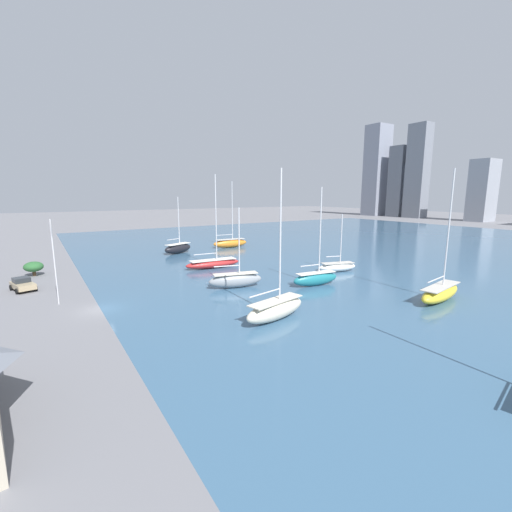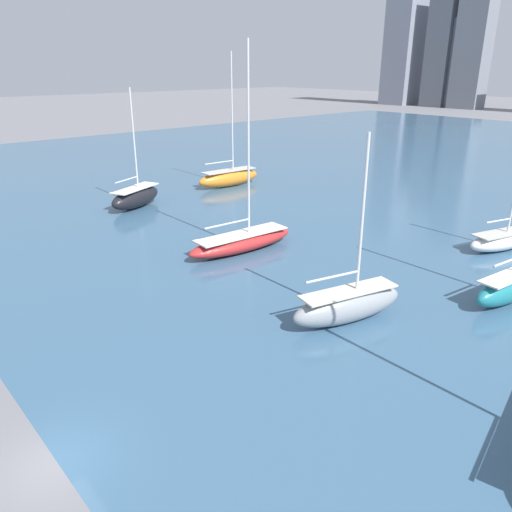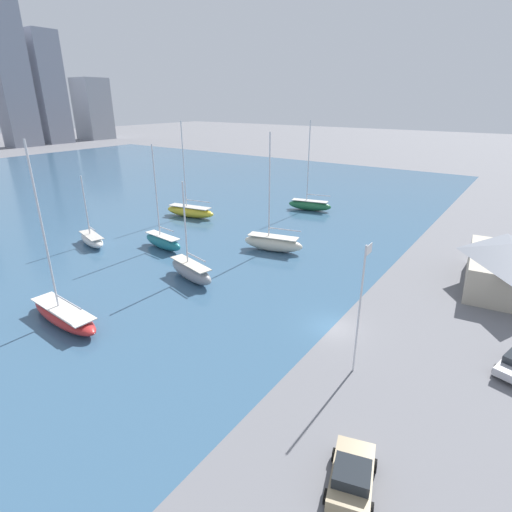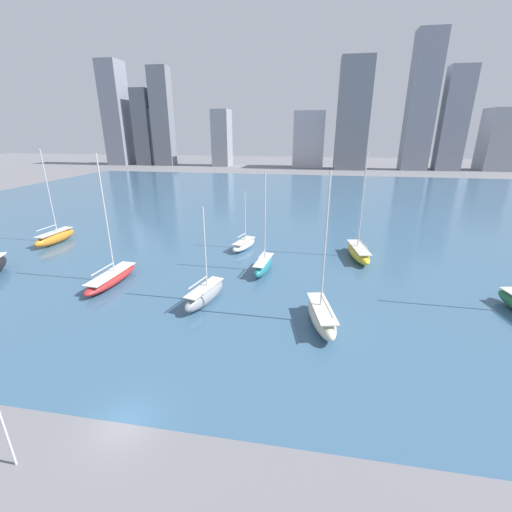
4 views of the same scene
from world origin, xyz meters
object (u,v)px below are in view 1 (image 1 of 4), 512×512
at_px(sailboat_cream, 276,309).
at_px(parked_pickup_tan, 23,284).
at_px(sailboat_gray, 236,280).
at_px(sailboat_red, 213,263).
at_px(sailboat_teal, 316,278).
at_px(sailboat_white, 337,267).
at_px(sailboat_yellow, 440,292).
at_px(sailboat_orange, 230,243).
at_px(sailboat_black, 178,248).
at_px(flag_pole, 54,259).

bearing_deg(sailboat_cream, parked_pickup_tan, -153.25).
bearing_deg(sailboat_gray, sailboat_red, -178.55).
height_order(sailboat_teal, sailboat_gray, sailboat_teal).
xyz_separation_m(sailboat_white, sailboat_yellow, (18.23, -1.28, 0.21)).
bearing_deg(sailboat_white, sailboat_orange, -159.77).
xyz_separation_m(sailboat_black, sailboat_yellow, (50.09, 14.93, -0.10)).
xyz_separation_m(sailboat_teal, sailboat_gray, (-5.20, -10.14, 0.02)).
distance_m(sailboat_black, sailboat_yellow, 52.26).
height_order(sailboat_black, sailboat_yellow, sailboat_yellow).
xyz_separation_m(flag_pole, sailboat_red, (-8.62, 24.24, -4.62)).
distance_m(sailboat_white, sailboat_gray, 19.34).
bearing_deg(sailboat_white, sailboat_teal, -47.03).
xyz_separation_m(sailboat_black, sailboat_red, (17.92, -0.12, -0.27)).
height_order(sailboat_yellow, parked_pickup_tan, sailboat_yellow).
relative_size(flag_pole, sailboat_red, 0.62).
distance_m(sailboat_white, sailboat_orange, 33.21).
height_order(sailboat_white, sailboat_orange, sailboat_orange).
relative_size(sailboat_teal, sailboat_yellow, 0.87).
distance_m(sailboat_red, sailboat_teal, 19.95).
distance_m(sailboat_white, parked_pickup_tan, 46.63).
bearing_deg(sailboat_black, parked_pickup_tan, -82.02).
relative_size(sailboat_red, sailboat_teal, 1.17).
bearing_deg(flag_pole, sailboat_black, 137.44).
bearing_deg(sailboat_orange, sailboat_cream, -20.02).
height_order(sailboat_white, sailboat_gray, sailboat_gray).
bearing_deg(flag_pole, sailboat_cream, 46.28).
xyz_separation_m(sailboat_gray, parked_pickup_tan, (-14.21, -24.91, -0.23)).
bearing_deg(flag_pole, sailboat_orange, 126.11).
height_order(flag_pole, sailboat_cream, sailboat_cream).
bearing_deg(sailboat_yellow, flag_pole, -130.16).
relative_size(flag_pole, sailboat_teal, 0.73).
xyz_separation_m(sailboat_white, sailboat_orange, (-33.12, -2.47, 0.30)).
height_order(sailboat_red, sailboat_gray, sailboat_red).
bearing_deg(flag_pole, sailboat_red, 109.57).
xyz_separation_m(sailboat_teal, sailboat_orange, (-37.81, 6.72, 0.06)).
height_order(sailboat_cream, sailboat_red, sailboat_red).
bearing_deg(sailboat_teal, sailboat_red, -152.27).
bearing_deg(flag_pole, sailboat_white, 82.52).
distance_m(sailboat_red, sailboat_white, 21.48).
bearing_deg(sailboat_teal, sailboat_black, -162.37).
height_order(sailboat_white, sailboat_teal, sailboat_teal).
distance_m(sailboat_teal, parked_pickup_tan, 40.07).
relative_size(sailboat_cream, parked_pickup_tan, 3.25).
bearing_deg(sailboat_cream, flag_pole, -146.31).
distance_m(sailboat_black, parked_pickup_tan, 32.85).
distance_m(sailboat_yellow, parked_pickup_tan, 54.15).
bearing_deg(sailboat_gray, sailboat_yellow, 57.95).
bearing_deg(sailboat_gray, sailboat_orange, 166.68).
xyz_separation_m(sailboat_red, parked_pickup_tan, (-0.78, -27.91, -0.01)).
xyz_separation_m(sailboat_white, sailboat_teal, (4.69, -9.19, 0.24)).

